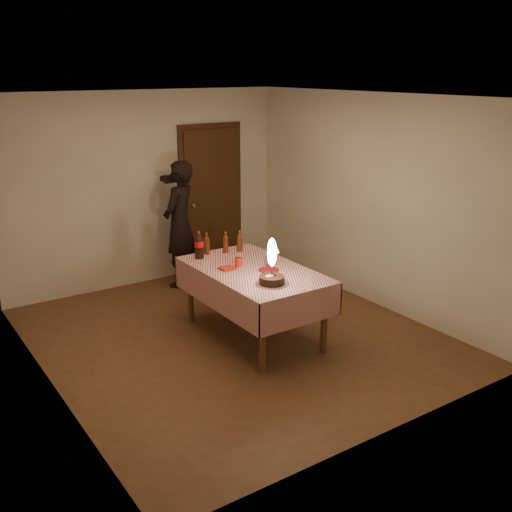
% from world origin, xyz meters
% --- Properties ---
extents(ground, '(4.00, 4.50, 0.01)m').
position_xyz_m(ground, '(0.00, 0.00, 0.00)').
color(ground, brown).
rests_on(ground, ground).
extents(room_shell, '(4.04, 4.54, 2.62)m').
position_xyz_m(room_shell, '(0.03, 0.08, 1.65)').
color(room_shell, silver).
rests_on(room_shell, ground).
extents(dining_table, '(1.02, 1.72, 0.79)m').
position_xyz_m(dining_table, '(0.18, -0.10, 0.68)').
color(dining_table, brown).
rests_on(dining_table, ground).
extents(birthday_cake, '(0.32, 0.32, 0.48)m').
position_xyz_m(birthday_cake, '(0.07, -0.59, 0.91)').
color(birthday_cake, white).
rests_on(birthday_cake, dining_table).
extents(red_plate, '(0.22, 0.22, 0.01)m').
position_xyz_m(red_plate, '(0.30, -0.23, 0.79)').
color(red_plate, '#AC0B14').
rests_on(red_plate, dining_table).
extents(red_cup, '(0.08, 0.08, 0.10)m').
position_xyz_m(red_cup, '(0.09, 0.06, 0.84)').
color(red_cup, '#B71B0C').
rests_on(red_cup, dining_table).
extents(clear_cup, '(0.07, 0.07, 0.09)m').
position_xyz_m(clear_cup, '(0.39, -0.08, 0.83)').
color(clear_cup, silver).
rests_on(clear_cup, dining_table).
extents(napkin_stack, '(0.15, 0.15, 0.02)m').
position_xyz_m(napkin_stack, '(-0.06, 0.05, 0.80)').
color(napkin_stack, '#B41F14').
rests_on(napkin_stack, dining_table).
extents(cola_bottle, '(0.10, 0.10, 0.32)m').
position_xyz_m(cola_bottle, '(-0.12, 0.57, 0.94)').
color(cola_bottle, black).
rests_on(cola_bottle, dining_table).
extents(amber_bottle_left, '(0.06, 0.06, 0.26)m').
position_xyz_m(amber_bottle_left, '(0.04, 0.66, 0.91)').
color(amber_bottle_left, '#54250E').
rests_on(amber_bottle_left, dining_table).
extents(amber_bottle_right, '(0.06, 0.06, 0.26)m').
position_xyz_m(amber_bottle_right, '(0.41, 0.54, 0.91)').
color(amber_bottle_right, '#54250E').
rests_on(amber_bottle_right, dining_table).
extents(amber_bottle_mid, '(0.06, 0.06, 0.26)m').
position_xyz_m(amber_bottle_mid, '(0.24, 0.58, 0.91)').
color(amber_bottle_mid, '#54250E').
rests_on(amber_bottle_mid, dining_table).
extents(photographer, '(0.74, 0.70, 1.71)m').
position_xyz_m(photographer, '(0.29, 1.85, 0.86)').
color(photographer, black).
rests_on(photographer, ground).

